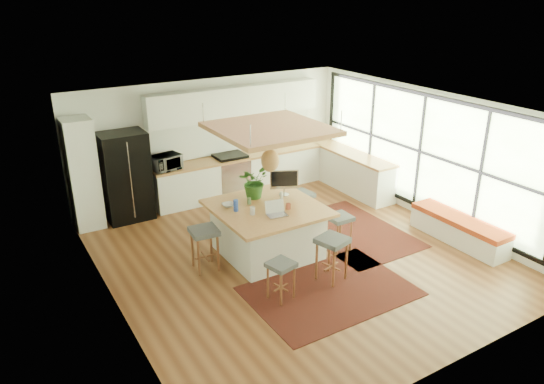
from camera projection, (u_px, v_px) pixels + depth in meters
floor at (295, 254)px, 9.39m from camera, size 7.00×7.00×0.00m
ceiling at (298, 109)px, 8.37m from camera, size 7.00×7.00×0.00m
wall_back at (211, 138)px, 11.66m from camera, size 6.50×0.00×6.50m
wall_front at (459, 277)px, 6.11m from camera, size 6.50×0.00×6.50m
wall_left at (109, 228)px, 7.32m from camera, size 0.00×7.00×7.00m
wall_right at (429, 156)px, 10.44m from camera, size 0.00×7.00×7.00m
window_wall at (428, 154)px, 10.41m from camera, size 0.10×6.20×2.60m
pantry at (83, 174)px, 10.07m from camera, size 0.55×0.60×2.25m
back_counter_base at (240, 175)px, 12.01m from camera, size 4.20×0.60×0.88m
back_counter_top at (240, 157)px, 11.84m from camera, size 4.24×0.64×0.05m
backsplash at (233, 135)px, 11.90m from camera, size 4.20×0.02×0.80m
upper_cabinets at (236, 102)px, 11.48m from camera, size 4.20×0.34×0.70m
range at (231, 175)px, 11.87m from camera, size 0.76×0.62×1.00m
right_counter_base at (351, 172)px, 12.22m from camera, size 0.60×2.50×0.88m
right_counter_top at (352, 154)px, 12.04m from camera, size 0.64×2.54×0.05m
window_bench at (459, 230)px, 9.76m from camera, size 0.52×2.00×0.50m
ceiling_panel at (270, 144)px, 8.79m from camera, size 1.86×1.86×0.80m
rug_near at (330, 291)px, 8.24m from camera, size 2.60×1.80×0.01m
rug_right at (351, 232)px, 10.23m from camera, size 1.80×2.60×0.01m
fridge at (126, 177)px, 10.52m from camera, size 0.93×0.73×1.86m
island at (267, 230)px, 9.27m from camera, size 1.85×1.85×0.93m
stool_near_left at (281, 279)px, 7.93m from camera, size 0.46×0.46×0.64m
stool_near_right at (331, 260)px, 8.46m from camera, size 0.57×0.57×0.77m
stool_right_front at (339, 232)px, 9.42m from camera, size 0.42×0.42×0.70m
stool_right_back at (300, 211)px, 10.31m from camera, size 0.49×0.49×0.75m
stool_left_side at (205, 250)px, 8.78m from camera, size 0.49×0.49×0.77m
laptop at (277, 209)px, 8.69m from camera, size 0.40×0.42×0.26m
monitor at (284, 182)px, 9.50m from camera, size 0.57×0.41×0.50m
microwave at (166, 161)px, 10.85m from camera, size 0.65×0.44×0.40m
island_plant at (254, 185)px, 9.40m from camera, size 0.83×0.84×0.50m
island_bowl at (228, 205)px, 9.08m from camera, size 0.24×0.24×0.06m
island_bottle_0 at (237, 206)px, 8.87m from camera, size 0.07×0.07×0.19m
island_bottle_1 at (252, 209)px, 8.75m from camera, size 0.07×0.07×0.19m
island_bottle_2 at (288, 204)px, 8.94m from camera, size 0.07×0.07×0.19m
island_bottle_3 at (282, 197)px, 9.27m from camera, size 0.07×0.07×0.19m
island_bottle_4 at (250, 199)px, 9.16m from camera, size 0.07×0.07×0.19m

